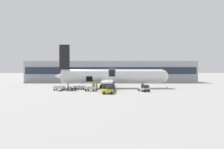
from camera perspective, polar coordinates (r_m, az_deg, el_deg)
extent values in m
plane|color=gray|center=(49.91, -0.83, -4.51)|extent=(500.00, 500.00, 0.00)
cube|color=yellow|center=(47.26, -0.29, -4.84)|extent=(19.77, 0.91, 0.01)
cube|color=#9EA3AD|center=(85.75, -0.59, 0.86)|extent=(70.22, 11.20, 8.64)
cube|color=#232D3D|center=(80.09, -0.62, 1.13)|extent=(68.82, 0.16, 2.77)
cylinder|color=silver|center=(56.41, -0.29, -0.47)|extent=(28.26, 3.83, 3.83)
sphere|color=silver|center=(58.15, 13.78, -0.46)|extent=(3.64, 3.64, 3.64)
cone|color=silver|center=(58.16, -14.35, -0.46)|extent=(4.40, 3.52, 3.52)
cylinder|color=black|center=(56.36, -0.29, -0.13)|extent=(1.70, 3.84, 3.84)
cube|color=black|center=(58.07, -13.69, 4.88)|extent=(2.87, 0.28, 6.99)
cube|color=silver|center=(54.65, -14.55, -0.18)|extent=(1.11, 6.88, 0.20)
cube|color=silver|center=(61.34, -12.96, 0.00)|extent=(1.11, 6.88, 0.20)
cube|color=silver|center=(49.76, -1.59, -1.94)|extent=(2.64, 12.28, 0.40)
cube|color=silver|center=(63.17, -1.31, -1.23)|extent=(2.64, 12.28, 0.40)
cylinder|color=#333842|center=(49.47, -1.37, -3.07)|extent=(3.08, 2.51, 2.51)
cylinder|color=#333842|center=(63.58, -1.12, -2.07)|extent=(3.08, 2.51, 2.51)
cube|color=black|center=(54.90, -6.79, -1.24)|extent=(1.70, 0.12, 1.40)
cylinder|color=#56565B|center=(57.17, 8.53, -2.32)|extent=(0.22, 0.22, 1.78)
sphere|color=black|center=(57.24, 8.53, -3.21)|extent=(1.10, 1.10, 1.10)
cylinder|color=#56565B|center=(53.97, -3.29, -2.53)|extent=(0.22, 0.22, 1.78)
sphere|color=black|center=(54.04, -3.29, -3.47)|extent=(1.10, 1.10, 1.10)
cylinder|color=#56565B|center=(59.18, -3.02, -2.18)|extent=(0.22, 0.22, 1.78)
sphere|color=black|center=(59.24, -3.02, -3.04)|extent=(1.10, 1.10, 1.10)
cube|color=yellow|center=(42.43, -1.63, -4.73)|extent=(2.58, 1.87, 0.74)
cube|color=#232833|center=(42.42, -1.07, -3.69)|extent=(1.27, 1.42, 0.80)
cube|color=black|center=(42.66, 0.01, -4.90)|extent=(0.35, 1.33, 0.37)
sphere|color=black|center=(41.92, -0.39, -5.26)|extent=(0.56, 0.56, 0.56)
sphere|color=black|center=(43.29, -0.72, -5.05)|extent=(0.56, 0.56, 0.56)
sphere|color=black|center=(41.67, -2.57, -5.30)|extent=(0.56, 0.56, 0.56)
sphere|color=black|center=(43.05, -2.83, -5.08)|extent=(0.56, 0.56, 0.56)
cube|color=silver|center=(48.01, 8.84, -4.11)|extent=(2.54, 3.47, 0.61)
cube|color=#232833|center=(47.47, 9.13, -3.39)|extent=(1.78, 1.76, 0.69)
cube|color=black|center=(46.60, 9.72, -4.43)|extent=(1.48, 0.57, 0.30)
sphere|color=black|center=(46.74, 8.54, -4.58)|extent=(0.56, 0.56, 0.56)
sphere|color=black|center=(47.47, 10.27, -4.50)|extent=(0.56, 0.56, 0.56)
sphere|color=black|center=(48.64, 7.43, -4.34)|extent=(0.56, 0.56, 0.56)
sphere|color=black|center=(49.34, 9.11, -4.27)|extent=(0.56, 0.56, 0.56)
cube|color=#B7BABF|center=(52.53, -9.49, -3.68)|extent=(3.31, 1.69, 0.05)
cube|color=#B7BABF|center=(52.39, -7.77, -3.45)|extent=(0.16, 1.47, 0.38)
cube|color=#B7BABF|center=(51.81, -9.57, -3.51)|extent=(3.15, 0.27, 0.38)
cube|color=#B7BABF|center=(53.21, -9.42, -3.38)|extent=(3.15, 0.27, 0.38)
cube|color=#333338|center=(52.40, -7.24, -3.92)|extent=(0.90, 0.14, 0.06)
sphere|color=black|center=(51.73, -8.32, -4.09)|extent=(0.40, 0.40, 0.40)
sphere|color=black|center=(53.20, -8.21, -3.94)|extent=(0.40, 0.40, 0.40)
sphere|color=black|center=(51.95, -10.81, -4.08)|extent=(0.40, 0.40, 0.40)
sphere|color=black|center=(53.41, -10.63, -3.93)|extent=(0.40, 0.40, 0.40)
cube|color=#1E2347|center=(52.81, -9.65, -3.41)|extent=(0.48, 0.33, 0.40)
cube|color=black|center=(52.35, -8.37, -3.47)|extent=(0.39, 0.31, 0.36)
cube|color=#B7BABF|center=(48.50, -6.29, -4.04)|extent=(3.25, 2.38, 0.05)
cube|color=#B7BABF|center=(48.01, -4.68, -3.82)|extent=(0.47, 1.70, 0.40)
cube|color=#B7BABF|center=(47.69, -6.63, -3.86)|extent=(2.80, 0.74, 0.40)
cube|color=#B7BABF|center=(49.26, -5.96, -3.69)|extent=(2.80, 0.74, 0.40)
cube|color=#333338|center=(47.91, -4.13, -4.38)|extent=(0.89, 0.29, 0.06)
sphere|color=black|center=(47.38, -5.48, -4.59)|extent=(0.40, 0.40, 0.40)
sphere|color=black|center=(49.01, -4.82, -4.39)|extent=(0.40, 0.40, 0.40)
sphere|color=black|center=(48.08, -7.79, -4.51)|extent=(0.40, 0.40, 0.40)
sphere|color=black|center=(49.69, -7.06, -4.31)|extent=(0.40, 0.40, 0.40)
cube|color=black|center=(48.60, -6.12, -3.78)|extent=(0.39, 0.25, 0.35)
cube|color=black|center=(48.75, -6.87, -3.71)|extent=(0.45, 0.40, 0.46)
cube|color=silver|center=(51.78, -15.12, -3.81)|extent=(2.89, 1.88, 0.05)
cube|color=silver|center=(51.27, -13.75, -3.53)|extent=(0.26, 1.54, 0.53)
cube|color=silver|center=(51.07, -15.44, -3.55)|extent=(2.64, 0.40, 0.53)
cube|color=silver|center=(52.44, -14.82, -3.42)|extent=(2.64, 0.40, 0.53)
cube|color=#333338|center=(51.14, -13.25, -4.09)|extent=(0.90, 0.20, 0.06)
sphere|color=black|center=(50.74, -14.46, -4.23)|extent=(0.40, 0.40, 0.40)
sphere|color=black|center=(52.17, -13.83, -4.07)|extent=(0.40, 0.40, 0.40)
sphere|color=black|center=(51.47, -16.43, -4.16)|extent=(0.40, 0.40, 0.40)
sphere|color=black|center=(52.88, -15.75, -4.01)|extent=(0.40, 0.40, 0.40)
cube|color=#4C1E1E|center=(52.05, -15.84, -3.57)|extent=(0.53, 0.31, 0.34)
cube|color=black|center=(51.59, -14.55, -3.59)|extent=(0.41, 0.24, 0.38)
cube|color=#4C1E1E|center=(52.13, -16.14, -3.48)|extent=(0.36, 0.23, 0.50)
cylinder|color=#2D2D33|center=(53.05, -4.58, -3.72)|extent=(0.30, 0.30, 0.81)
cylinder|color=#B7E019|center=(52.99, -4.58, -2.94)|extent=(0.38, 0.38, 0.64)
sphere|color=brown|center=(52.96, -4.58, -2.47)|extent=(0.22, 0.22, 0.22)
cylinder|color=#B7E019|center=(52.77, -4.60, -3.03)|extent=(0.12, 0.12, 0.59)
cylinder|color=#B7E019|center=(53.22, -4.56, -2.99)|extent=(0.12, 0.12, 0.59)
cylinder|color=#1E2338|center=(54.37, -5.44, -3.55)|extent=(0.45, 0.45, 0.90)
cylinder|color=orange|center=(54.31, -5.45, -2.70)|extent=(0.58, 0.58, 0.71)
sphere|color=#9E7556|center=(54.28, -5.45, -2.20)|extent=(0.25, 0.25, 0.25)
cylinder|color=orange|center=(54.51, -5.29, -2.77)|extent=(0.19, 0.19, 0.65)
cylinder|color=orange|center=(54.11, -5.61, -2.80)|extent=(0.19, 0.19, 0.65)
cylinder|color=black|center=(51.98, -4.82, -3.80)|extent=(0.38, 0.38, 0.86)
cylinder|color=#B7E019|center=(51.92, -4.82, -2.96)|extent=(0.49, 0.49, 0.67)
sphere|color=#9E7556|center=(51.88, -4.82, -2.46)|extent=(0.24, 0.24, 0.24)
cylinder|color=#B7E019|center=(52.16, -4.86, -3.02)|extent=(0.15, 0.15, 0.62)
cylinder|color=#B7E019|center=(51.69, -4.78, -3.06)|extent=(0.15, 0.15, 0.62)
cylinder|color=black|center=(54.80, -12.72, -3.61)|extent=(0.31, 0.31, 0.77)
cylinder|color=orange|center=(54.75, -12.72, -2.90)|extent=(0.40, 0.40, 0.60)
sphere|color=beige|center=(54.72, -12.72, -2.47)|extent=(0.21, 0.21, 0.21)
cylinder|color=orange|center=(54.77, -12.94, -2.96)|extent=(0.13, 0.13, 0.55)
cylinder|color=orange|center=(54.73, -12.50, -2.97)|extent=(0.13, 0.13, 0.55)
cylinder|color=black|center=(51.19, -5.81, -3.92)|extent=(0.34, 0.34, 0.80)
cylinder|color=#CCE523|center=(51.13, -5.82, -3.13)|extent=(0.44, 0.44, 0.63)
sphere|color=brown|center=(51.10, -5.82, -2.65)|extent=(0.22, 0.22, 0.22)
cylinder|color=#CCE523|center=(51.35, -5.74, -3.18)|extent=(0.14, 0.14, 0.58)
cylinder|color=#CCE523|center=(50.93, -5.89, -3.22)|extent=(0.14, 0.14, 0.58)
cylinder|color=#2D2D33|center=(50.68, -12.68, -3.99)|extent=(0.39, 0.39, 0.81)
cylinder|color=orange|center=(50.62, -12.69, -3.18)|extent=(0.49, 0.49, 0.64)
sphere|color=beige|center=(50.58, -12.69, -2.69)|extent=(0.22, 0.22, 0.22)
cylinder|color=orange|center=(50.40, -12.64, -3.28)|extent=(0.16, 0.16, 0.59)
cylinder|color=orange|center=(50.84, -12.73, -3.24)|extent=(0.16, 0.16, 0.59)
cube|color=#1E2347|center=(50.39, -11.63, -4.18)|extent=(0.56, 0.40, 0.53)
cube|color=black|center=(50.36, -11.63, -3.82)|extent=(0.32, 0.13, 0.12)
cube|color=black|center=(57.82, 15.19, -3.73)|extent=(0.45, 0.45, 0.03)
cone|color=orange|center=(57.80, 15.19, -3.45)|extent=(0.33, 0.33, 0.60)
cylinder|color=white|center=(57.80, 15.19, -3.42)|extent=(0.19, 0.19, 0.07)
cube|color=black|center=(42.71, -0.74, -5.49)|extent=(0.51, 0.51, 0.03)
cone|color=orange|center=(42.67, -0.74, -4.99)|extent=(0.38, 0.38, 0.78)
cylinder|color=white|center=(42.67, -0.74, -4.93)|extent=(0.22, 0.22, 0.09)
cube|color=black|center=(50.12, 0.25, -4.47)|extent=(0.54, 0.54, 0.03)
cone|color=orange|center=(50.09, 0.25, -4.07)|extent=(0.40, 0.40, 0.72)
cylinder|color=white|center=(50.09, 0.25, -4.03)|extent=(0.23, 0.23, 0.09)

